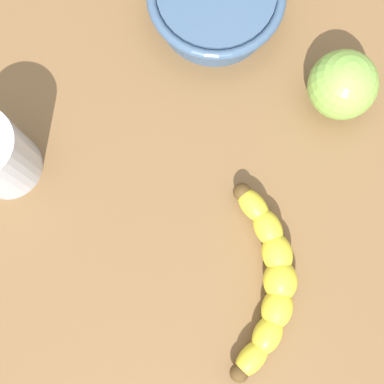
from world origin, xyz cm
name	(u,v)px	position (x,y,z in cm)	size (l,w,h in cm)	color
wooden_tabletop	(188,208)	(0.00, 0.00, 1.50)	(120.00, 120.00, 3.00)	brown
banana	(269,280)	(2.37, -11.93, 4.86)	(14.38, 17.80, 3.72)	yellow
ceramic_bowl	(216,1)	(16.39, 17.81, 5.96)	(16.28, 16.28, 4.99)	#3D5675
green_apple_fruit	(343,85)	(21.74, 0.84, 6.93)	(7.85, 7.85, 7.85)	#84B747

